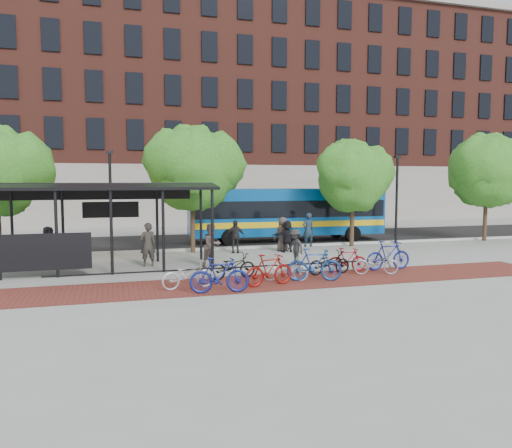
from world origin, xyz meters
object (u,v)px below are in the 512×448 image
object	(u,v)px
pedestrian_0	(48,246)
pedestrian_6	(283,234)
bus_shelter	(82,197)
bike_4	(233,266)
bike_6	(285,269)
bike_8	(329,263)
pedestrian_8	(212,245)
pedestrian_5	(287,236)
bike_7	(314,265)
bike_11	(388,255)
pedestrian_4	(235,236)
pedestrian_9	(295,247)
bike_3	(220,275)
bus	(287,211)
tree_b	(194,165)
pedestrian_1	(148,245)
bike_2	(188,275)
tree_d	(488,168)
lamp_post_left	(111,200)
lamp_post_right	(397,197)
bike_5	(269,270)
bike_9	(347,260)
tree_c	(354,174)
pedestrian_7	(308,230)
bike_10	(376,263)

from	to	relation	value
pedestrian_0	pedestrian_6	distance (m)	11.34
bus_shelter	bike_4	size ratio (longest dim) A/B	5.74
bike_6	bike_8	size ratio (longest dim) A/B	0.93
bike_4	pedestrian_8	xyz separation A→B (m)	(-0.24, 2.73, 0.45)
pedestrian_5	bike_7	bearing A→B (deg)	77.33
bike_11	pedestrian_4	distance (m)	8.17
pedestrian_9	pedestrian_8	bearing A→B (deg)	-112.02
bike_3	pedestrian_5	bearing A→B (deg)	-26.96
bus_shelter	bus	bearing A→B (deg)	31.48
bike_11	tree_b	bearing A→B (deg)	42.12
bus	pedestrian_4	distance (m)	5.82
bike_3	pedestrian_1	distance (m)	6.17
bike_2	bike_6	bearing A→B (deg)	-95.26
tree_d	pedestrian_4	world-z (taller)	tree_d
pedestrian_6	pedestrian_8	xyz separation A→B (m)	(-4.52, -3.82, 0.04)
lamp_post_left	pedestrian_0	distance (m)	4.07
bike_4	pedestrian_6	size ratio (longest dim) A/B	1.03
pedestrian_0	bike_11	bearing A→B (deg)	-49.23
lamp_post_right	bike_5	bearing A→B (deg)	-139.49
bike_7	bike_9	world-z (taller)	bike_7
bike_2	bike_6	size ratio (longest dim) A/B	1.11
bus_shelter	pedestrian_0	size ratio (longest dim) A/B	6.22
tree_c	pedestrian_6	bearing A→B (deg)	-169.81
bike_8	pedestrian_1	world-z (taller)	pedestrian_1
pedestrian_5	pedestrian_6	xyz separation A→B (m)	(-0.07, 0.51, 0.07)
bike_9	pedestrian_7	bearing A→B (deg)	-4.07
bike_4	pedestrian_0	xyz separation A→B (m)	(-6.97, 5.15, 0.37)
bike_7	pedestrian_0	xyz separation A→B (m)	(-9.75, 6.40, 0.25)
bike_10	bike_8	bearing A→B (deg)	88.93
pedestrian_1	bike_10	bearing A→B (deg)	143.95
pedestrian_6	pedestrian_8	world-z (taller)	pedestrian_8
bike_2	pedestrian_4	distance (m)	8.60
bike_5	pedestrian_7	bearing A→B (deg)	-41.91
tree_c	lamp_post_left	bearing A→B (deg)	178.90
bus	lamp_post_left	bearing A→B (deg)	-162.13
lamp_post_left	pedestrian_9	bearing A→B (deg)	-33.24
bus	bike_11	xyz separation A→B (m)	(0.70, -10.44, -1.22)
tree_c	pedestrian_7	distance (m)	4.04
bike_4	pedestrian_5	world-z (taller)	pedestrian_5
pedestrian_1	bike_6	bearing A→B (deg)	126.64
lamp_post_left	bike_7	size ratio (longest dim) A/B	2.54
pedestrian_9	bus	bearing A→B (deg)	144.27
pedestrian_0	pedestrian_1	xyz separation A→B (m)	(4.13, -1.46, 0.09)
tree_c	bike_4	distance (m)	11.98
bike_10	bike_11	distance (m)	1.28
tree_b	tree_c	xyz separation A→B (m)	(8.99, -0.00, -0.41)
bus_shelter	bike_2	xyz separation A→B (m)	(3.61, -4.75, -2.51)
pedestrian_6	pedestrian_7	size ratio (longest dim) A/B	0.95
bus_shelter	tree_d	world-z (taller)	tree_d
tree_c	bike_9	xyz separation A→B (m)	(-3.97, -7.24, -3.56)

